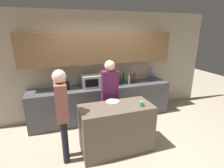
{
  "coord_description": "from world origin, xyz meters",
  "views": [
    {
      "loc": [
        -1.13,
        -2.67,
        2.25
      ],
      "look_at": [
        -0.11,
        0.32,
        1.27
      ],
      "focal_mm": 28.0,
      "sensor_mm": 36.0,
      "label": 1
    }
  ],
  "objects_px": {
    "microwave": "(92,81)",
    "bottle_0": "(118,81)",
    "bottle_4": "(130,78)",
    "person_center": "(110,92)",
    "bottle_5": "(134,78)",
    "bottle_1": "(121,80)",
    "cup_0": "(141,104)",
    "bottle_3": "(129,80)",
    "toaster": "(64,86)",
    "bottle_2": "(124,78)",
    "plate_on_island": "(113,101)",
    "person_left": "(62,109)",
    "potted_plant": "(151,74)"
  },
  "relations": [
    {
      "from": "potted_plant",
      "to": "toaster",
      "type": "bearing_deg",
      "value": 180.0
    },
    {
      "from": "bottle_2",
      "to": "cup_0",
      "type": "distance_m",
      "value": 1.59
    },
    {
      "from": "bottle_3",
      "to": "bottle_0",
      "type": "bearing_deg",
      "value": -176.22
    },
    {
      "from": "toaster",
      "to": "bottle_1",
      "type": "relative_size",
      "value": 1.03
    },
    {
      "from": "plate_on_island",
      "to": "person_center",
      "type": "xyz_separation_m",
      "value": [
        0.06,
        0.36,
        0.07
      ]
    },
    {
      "from": "bottle_2",
      "to": "bottle_4",
      "type": "relative_size",
      "value": 0.97
    },
    {
      "from": "bottle_3",
      "to": "bottle_5",
      "type": "xyz_separation_m",
      "value": [
        0.19,
        0.08,
        -0.0
      ]
    },
    {
      "from": "bottle_4",
      "to": "bottle_0",
      "type": "bearing_deg",
      "value": -161.73
    },
    {
      "from": "bottle_2",
      "to": "bottle_5",
      "type": "height_order",
      "value": "bottle_2"
    },
    {
      "from": "cup_0",
      "to": "person_left",
      "type": "bearing_deg",
      "value": 173.21
    },
    {
      "from": "bottle_0",
      "to": "bottle_3",
      "type": "xyz_separation_m",
      "value": [
        0.31,
        0.02,
        0.01
      ]
    },
    {
      "from": "bottle_1",
      "to": "bottle_4",
      "type": "relative_size",
      "value": 0.79
    },
    {
      "from": "toaster",
      "to": "person_center",
      "type": "height_order",
      "value": "person_center"
    },
    {
      "from": "bottle_4",
      "to": "person_left",
      "type": "distance_m",
      "value": 2.31
    },
    {
      "from": "bottle_4",
      "to": "bottle_5",
      "type": "xyz_separation_m",
      "value": [
        0.1,
        -0.03,
        -0.01
      ]
    },
    {
      "from": "cup_0",
      "to": "person_center",
      "type": "height_order",
      "value": "person_center"
    },
    {
      "from": "bottle_1",
      "to": "bottle_0",
      "type": "bearing_deg",
      "value": -138.16
    },
    {
      "from": "potted_plant",
      "to": "person_center",
      "type": "height_order",
      "value": "person_center"
    },
    {
      "from": "potted_plant",
      "to": "bottle_4",
      "type": "xyz_separation_m",
      "value": [
        -0.62,
        0.02,
        -0.08
      ]
    },
    {
      "from": "bottle_2",
      "to": "plate_on_island",
      "type": "xyz_separation_m",
      "value": [
        -0.73,
        -1.21,
        -0.08
      ]
    },
    {
      "from": "bottle_3",
      "to": "plate_on_island",
      "type": "distance_m",
      "value": 1.35
    },
    {
      "from": "toaster",
      "to": "bottle_1",
      "type": "xyz_separation_m",
      "value": [
        1.45,
        -0.01,
        0.01
      ]
    },
    {
      "from": "cup_0",
      "to": "person_center",
      "type": "xyz_separation_m",
      "value": [
        -0.37,
        0.71,
        0.03
      ]
    },
    {
      "from": "microwave",
      "to": "bottle_0",
      "type": "relative_size",
      "value": 1.87
    },
    {
      "from": "bottle_2",
      "to": "bottle_0",
      "type": "bearing_deg",
      "value": -143.37
    },
    {
      "from": "bottle_0",
      "to": "bottle_3",
      "type": "height_order",
      "value": "bottle_3"
    },
    {
      "from": "person_left",
      "to": "potted_plant",
      "type": "bearing_deg",
      "value": 119.91
    },
    {
      "from": "toaster",
      "to": "bottle_0",
      "type": "relative_size",
      "value": 0.93
    },
    {
      "from": "bottle_4",
      "to": "person_center",
      "type": "xyz_separation_m",
      "value": [
        -0.85,
        -0.82,
        -0.02
      ]
    },
    {
      "from": "person_left",
      "to": "bottle_2",
      "type": "bearing_deg",
      "value": 131.19
    },
    {
      "from": "potted_plant",
      "to": "cup_0",
      "type": "bearing_deg",
      "value": -126.2
    },
    {
      "from": "bottle_5",
      "to": "person_center",
      "type": "bearing_deg",
      "value": -140.55
    },
    {
      "from": "cup_0",
      "to": "potted_plant",
      "type": "bearing_deg",
      "value": 53.8
    },
    {
      "from": "toaster",
      "to": "bottle_5",
      "type": "height_order",
      "value": "bottle_5"
    },
    {
      "from": "bottle_3",
      "to": "cup_0",
      "type": "relative_size",
      "value": 3.3
    },
    {
      "from": "bottle_4",
      "to": "cup_0",
      "type": "bearing_deg",
      "value": -107.55
    },
    {
      "from": "bottle_1",
      "to": "bottle_3",
      "type": "distance_m",
      "value": 0.22
    },
    {
      "from": "bottle_2",
      "to": "person_left",
      "type": "xyz_separation_m",
      "value": [
        -1.68,
        -1.39,
        -0.01
      ]
    },
    {
      "from": "toaster",
      "to": "potted_plant",
      "type": "bearing_deg",
      "value": -0.0
    },
    {
      "from": "toaster",
      "to": "bottle_5",
      "type": "distance_m",
      "value": 1.84
    },
    {
      "from": "bottle_0",
      "to": "bottle_5",
      "type": "bearing_deg",
      "value": 11.27
    },
    {
      "from": "toaster",
      "to": "bottle_2",
      "type": "xyz_separation_m",
      "value": [
        1.56,
        0.05,
        0.03
      ]
    },
    {
      "from": "cup_0",
      "to": "person_center",
      "type": "bearing_deg",
      "value": 117.11
    },
    {
      "from": "person_center",
      "to": "person_left",
      "type": "bearing_deg",
      "value": 34.65
    },
    {
      "from": "cup_0",
      "to": "bottle_1",
      "type": "bearing_deg",
      "value": 82.77
    },
    {
      "from": "microwave",
      "to": "toaster",
      "type": "xyz_separation_m",
      "value": [
        -0.69,
        0.0,
        -0.06
      ]
    },
    {
      "from": "person_center",
      "to": "toaster",
      "type": "bearing_deg",
      "value": -35.45
    },
    {
      "from": "toaster",
      "to": "plate_on_island",
      "type": "bearing_deg",
      "value": -54.33
    },
    {
      "from": "toaster",
      "to": "bottle_2",
      "type": "height_order",
      "value": "bottle_2"
    },
    {
      "from": "toaster",
      "to": "person_center",
      "type": "xyz_separation_m",
      "value": [
        0.89,
        -0.79,
        0.01
      ]
    }
  ]
}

